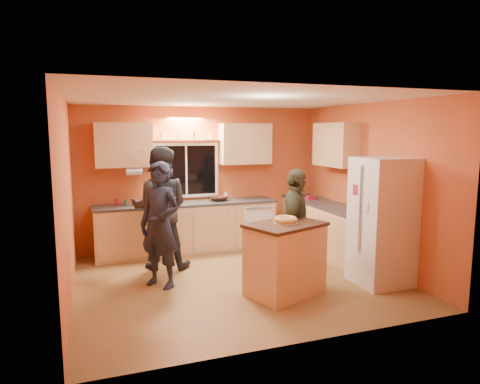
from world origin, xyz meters
name	(u,v)px	position (x,y,z in m)	size (l,w,h in m)	color
ground	(237,280)	(0.00, 0.00, 0.00)	(4.50, 4.50, 0.00)	brown
room_shell	(236,167)	(0.12, 0.41, 1.62)	(4.54, 4.04, 2.61)	#B0562D
back_counter	(207,226)	(0.01, 1.70, 0.45)	(4.23, 0.62, 0.90)	#DEB174
right_counter	(335,232)	(1.95, 0.50, 0.45)	(0.62, 1.84, 0.90)	#DEB174
refrigerator	(382,221)	(1.89, -0.80, 0.90)	(0.72, 0.70, 1.80)	silver
island	(285,258)	(0.43, -0.72, 0.49)	(1.17, 0.99, 0.96)	#DEB174
bundt_pastry	(286,220)	(0.43, -0.72, 1.01)	(0.31, 0.31, 0.09)	tan
person_left	(160,225)	(-1.08, 0.12, 0.88)	(0.64, 0.42, 1.75)	black
person_center	(160,208)	(-0.95, 0.97, 0.96)	(0.93, 0.73, 1.92)	black
person_right	(295,226)	(0.76, -0.34, 0.82)	(0.96, 0.40, 1.64)	#3A3D27
mixing_bowl	(219,199)	(0.24, 1.71, 0.94)	(0.33, 0.33, 0.08)	black
utensil_crock	(146,200)	(-1.07, 1.68, 0.99)	(0.14, 0.14, 0.17)	beige
potted_plant	(360,204)	(1.94, -0.18, 1.05)	(0.27, 0.23, 0.30)	gray
red_box	(311,197)	(1.90, 1.30, 0.94)	(0.16, 0.12, 0.07)	#A71932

